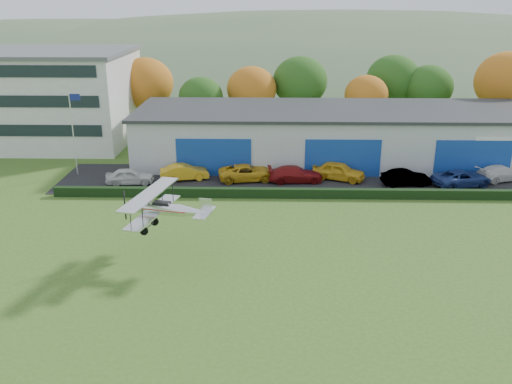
{
  "coord_description": "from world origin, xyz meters",
  "views": [
    {
      "loc": [
        -1.93,
        -27.22,
        15.93
      ],
      "look_at": [
        -2.77,
        9.38,
        2.9
      ],
      "focal_mm": 38.51,
      "sensor_mm": 36.0,
      "label": 1
    }
  ],
  "objects_px": {
    "car_4": "(339,171)",
    "car_6": "(462,178)",
    "office_block": "(41,96)",
    "car_2": "(247,173)",
    "flagpole": "(73,125)",
    "hangar": "(336,134)",
    "biplane": "(163,208)",
    "car_3": "(295,174)",
    "car_0": "(130,176)",
    "car_7": "(501,173)",
    "car_5": "(406,178)",
    "car_1": "(184,172)"
  },
  "relations": [
    {
      "from": "hangar",
      "to": "office_block",
      "type": "xyz_separation_m",
      "value": [
        -33.0,
        7.02,
        2.56
      ]
    },
    {
      "from": "hangar",
      "to": "biplane",
      "type": "relative_size",
      "value": 6.01
    },
    {
      "from": "car_6",
      "to": "biplane",
      "type": "distance_m",
      "value": 28.13
    },
    {
      "from": "office_block",
      "to": "biplane",
      "type": "relative_size",
      "value": 3.05
    },
    {
      "from": "car_0",
      "to": "car_7",
      "type": "distance_m",
      "value": 33.84
    },
    {
      "from": "hangar",
      "to": "office_block",
      "type": "height_order",
      "value": "office_block"
    },
    {
      "from": "car_3",
      "to": "car_4",
      "type": "relative_size",
      "value": 1.03
    },
    {
      "from": "car_6",
      "to": "car_0",
      "type": "bearing_deg",
      "value": 71.98
    },
    {
      "from": "car_1",
      "to": "car_6",
      "type": "bearing_deg",
      "value": -106.77
    },
    {
      "from": "car_2",
      "to": "car_4",
      "type": "xyz_separation_m",
      "value": [
        8.41,
        0.41,
        0.09
      ]
    },
    {
      "from": "office_block",
      "to": "car_6",
      "type": "height_order",
      "value": "office_block"
    },
    {
      "from": "car_6",
      "to": "flagpole",
      "type": "bearing_deg",
      "value": 67.64
    },
    {
      "from": "car_5",
      "to": "car_7",
      "type": "distance_m",
      "value": 9.23
    },
    {
      "from": "car_3",
      "to": "car_4",
      "type": "height_order",
      "value": "car_4"
    },
    {
      "from": "car_3",
      "to": "car_4",
      "type": "distance_m",
      "value": 4.1
    },
    {
      "from": "car_0",
      "to": "biplane",
      "type": "xyz_separation_m",
      "value": [
        5.86,
        -14.76,
        2.75
      ]
    },
    {
      "from": "hangar",
      "to": "car_7",
      "type": "xyz_separation_m",
      "value": [
        14.47,
        -6.83,
        -1.9
      ]
    },
    {
      "from": "car_0",
      "to": "car_1",
      "type": "xyz_separation_m",
      "value": [
        4.72,
        1.29,
        0.0
      ]
    },
    {
      "from": "office_block",
      "to": "biplane",
      "type": "xyz_separation_m",
      "value": [
        19.53,
        -30.42,
        -1.7
      ]
    },
    {
      "from": "car_1",
      "to": "car_5",
      "type": "height_order",
      "value": "car_1"
    },
    {
      "from": "car_0",
      "to": "car_1",
      "type": "height_order",
      "value": "car_1"
    },
    {
      "from": "car_3",
      "to": "car_6",
      "type": "bearing_deg",
      "value": -98.23
    },
    {
      "from": "car_4",
      "to": "car_5",
      "type": "xyz_separation_m",
      "value": [
        5.79,
        -1.52,
        -0.11
      ]
    },
    {
      "from": "car_4",
      "to": "biplane",
      "type": "relative_size",
      "value": 0.71
    },
    {
      "from": "car_0",
      "to": "car_7",
      "type": "relative_size",
      "value": 0.87
    },
    {
      "from": "car_4",
      "to": "car_6",
      "type": "relative_size",
      "value": 0.91
    },
    {
      "from": "hangar",
      "to": "biplane",
      "type": "distance_m",
      "value": 27.01
    },
    {
      "from": "car_5",
      "to": "car_6",
      "type": "relative_size",
      "value": 0.81
    },
    {
      "from": "car_0",
      "to": "car_6",
      "type": "relative_size",
      "value": 0.8
    },
    {
      "from": "car_1",
      "to": "car_7",
      "type": "relative_size",
      "value": 0.91
    },
    {
      "from": "car_6",
      "to": "hangar",
      "type": "bearing_deg",
      "value": 32.05
    },
    {
      "from": "office_block",
      "to": "flagpole",
      "type": "xyz_separation_m",
      "value": [
        8.12,
        -13.0,
        -0.43
      ]
    },
    {
      "from": "car_4",
      "to": "office_block",
      "type": "bearing_deg",
      "value": 89.63
    },
    {
      "from": "biplane",
      "to": "car_4",
      "type": "bearing_deg",
      "value": 64.88
    },
    {
      "from": "car_5",
      "to": "biplane",
      "type": "height_order",
      "value": "biplane"
    },
    {
      "from": "car_0",
      "to": "car_7",
      "type": "height_order",
      "value": "car_0"
    },
    {
      "from": "hangar",
      "to": "car_0",
      "type": "bearing_deg",
      "value": -155.92
    },
    {
      "from": "car_2",
      "to": "car_5",
      "type": "relative_size",
      "value": 1.23
    },
    {
      "from": "car_6",
      "to": "car_7",
      "type": "bearing_deg",
      "value": -85.67
    },
    {
      "from": "car_3",
      "to": "car_6",
      "type": "xyz_separation_m",
      "value": [
        14.73,
        -0.88,
        0.01
      ]
    },
    {
      "from": "biplane",
      "to": "car_6",
      "type": "bearing_deg",
      "value": 45.28
    },
    {
      "from": "flagpole",
      "to": "car_2",
      "type": "relative_size",
      "value": 1.52
    },
    {
      "from": "car_2",
      "to": "car_5",
      "type": "distance_m",
      "value": 14.24
    },
    {
      "from": "office_block",
      "to": "car_6",
      "type": "xyz_separation_m",
      "value": [
        43.28,
        -15.59,
        -4.43
      ]
    },
    {
      "from": "car_1",
      "to": "office_block",
      "type": "bearing_deg",
      "value": 38.07
    },
    {
      "from": "car_1",
      "to": "car_7",
      "type": "height_order",
      "value": "car_1"
    },
    {
      "from": "office_block",
      "to": "car_2",
      "type": "xyz_separation_m",
      "value": [
        24.18,
        -14.37,
        -4.43
      ]
    },
    {
      "from": "car_3",
      "to": "car_7",
      "type": "bearing_deg",
      "value": -92.23
    },
    {
      "from": "car_3",
      "to": "car_2",
      "type": "bearing_deg",
      "value": 80.85
    },
    {
      "from": "car_5",
      "to": "car_7",
      "type": "bearing_deg",
      "value": -85.06
    }
  ]
}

